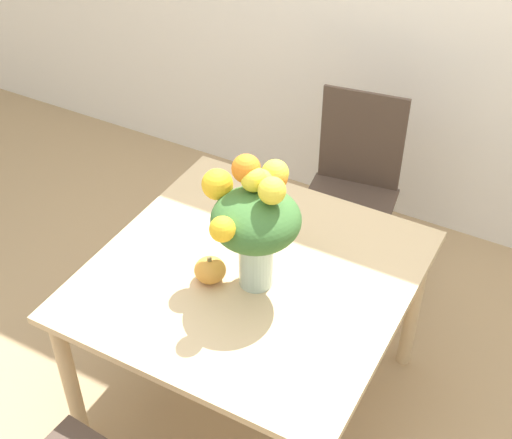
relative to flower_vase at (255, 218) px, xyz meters
The scene contains 5 objects.
ground_plane 1.01m from the flower_vase, 139.83° to the left, with size 12.00×12.00×0.00m, color tan.
dining_table 0.37m from the flower_vase, 139.83° to the left, with size 1.12×1.13×0.73m.
flower_vase is the anchor object (origin of this frame).
pumpkin 0.28m from the flower_vase, 149.72° to the right, with size 0.11×0.11×0.10m.
dining_chair_near_window 1.11m from the flower_vase, 90.59° to the left, with size 0.48×0.48×0.95m.
Camera 1 is at (0.93, -1.66, 2.50)m, focal length 50.00 mm.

